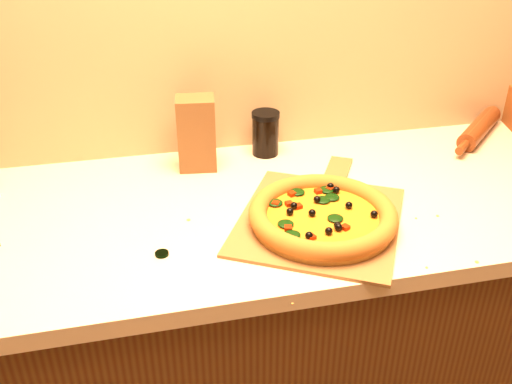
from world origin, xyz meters
name	(u,v)px	position (x,y,z in m)	size (l,w,h in m)	color
cabinet	(255,349)	(0.00, 1.43, 0.43)	(2.80, 0.65, 0.86)	#48230F
countertop	(255,211)	(0.00, 1.43, 0.88)	(2.84, 0.68, 0.04)	beige
pizza_peel	(320,217)	(0.13, 1.33, 0.90)	(0.49, 0.55, 0.01)	brown
pizza	(323,216)	(0.12, 1.29, 0.93)	(0.33, 0.33, 0.05)	#B0682C
bottle_cap	(162,254)	(-0.23, 1.27, 0.90)	(0.03, 0.03, 0.01)	black
rolling_pin	(480,128)	(0.73, 1.66, 0.93)	(0.30, 0.28, 0.05)	#5C280F
paper_bag	(197,133)	(-0.11, 1.64, 1.00)	(0.10, 0.08, 0.19)	brown
dark_jar	(265,133)	(0.09, 1.68, 0.96)	(0.08, 0.08, 0.12)	black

